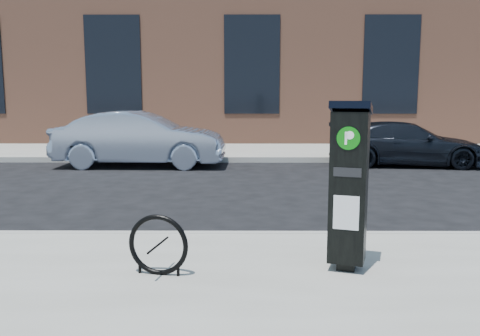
{
  "coord_description": "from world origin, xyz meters",
  "views": [
    {
      "loc": [
        -0.34,
        -6.6,
        1.99
      ],
      "look_at": [
        -0.38,
        0.5,
        0.94
      ],
      "focal_mm": 38.0,
      "sensor_mm": 36.0,
      "label": 1
    }
  ],
  "objects_px": {
    "car_silver": "(140,139)",
    "car_dark": "(405,144)",
    "parking_kiosk": "(349,185)",
    "bike_rack": "(158,245)"
  },
  "relations": [
    {
      "from": "car_dark",
      "to": "bike_rack",
      "type": "bearing_deg",
      "value": 155.69
    },
    {
      "from": "car_silver",
      "to": "parking_kiosk",
      "type": "bearing_deg",
      "value": -154.1
    },
    {
      "from": "parking_kiosk",
      "to": "car_silver",
      "type": "xyz_separation_m",
      "value": [
        -3.89,
        8.63,
        -0.3
      ]
    },
    {
      "from": "parking_kiosk",
      "to": "car_dark",
      "type": "height_order",
      "value": "parking_kiosk"
    },
    {
      "from": "car_dark",
      "to": "car_silver",
      "type": "bearing_deg",
      "value": 98.15
    },
    {
      "from": "parking_kiosk",
      "to": "car_dark",
      "type": "xyz_separation_m",
      "value": [
        3.42,
        8.84,
        -0.45
      ]
    },
    {
      "from": "car_silver",
      "to": "car_dark",
      "type": "distance_m",
      "value": 7.31
    },
    {
      "from": "bike_rack",
      "to": "car_silver",
      "type": "height_order",
      "value": "car_silver"
    },
    {
      "from": "car_silver",
      "to": "car_dark",
      "type": "height_order",
      "value": "car_silver"
    },
    {
      "from": "bike_rack",
      "to": "car_dark",
      "type": "xyz_separation_m",
      "value": [
        5.38,
        9.01,
        0.14
      ]
    }
  ]
}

